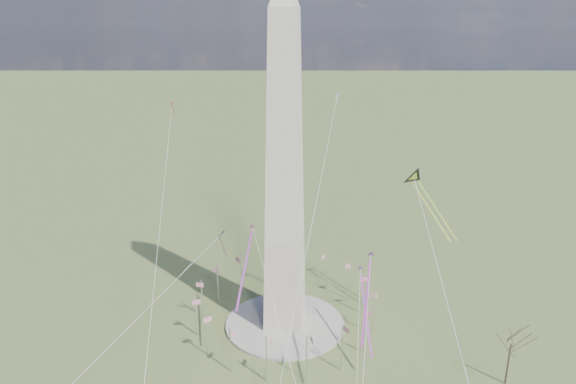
# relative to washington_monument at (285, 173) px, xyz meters

# --- Properties ---
(ground) EXTENTS (2000.00, 2000.00, 0.00)m
(ground) POSITION_rel_washington_monument_xyz_m (0.00, 0.00, -47.95)
(ground) COLOR #4A5E2F
(ground) RESTS_ON ground
(plaza) EXTENTS (36.00, 36.00, 0.80)m
(plaza) POSITION_rel_washington_monument_xyz_m (0.00, 0.00, -47.55)
(plaza) COLOR #9F9C92
(plaza) RESTS_ON ground
(washington_monument) EXTENTS (15.56, 15.56, 100.00)m
(washington_monument) POSITION_rel_washington_monument_xyz_m (0.00, 0.00, 0.00)
(washington_monument) COLOR beige
(washington_monument) RESTS_ON plaza
(flagpole_ring) EXTENTS (54.40, 54.40, 13.00)m
(flagpole_ring) POSITION_rel_washington_monument_xyz_m (-0.00, -0.00, -40.68)
(flagpole_ring) COLOR silver
(flagpole_ring) RESTS_ON ground
(tree_near) EXTENTS (9.98, 9.98, 17.46)m
(tree_near) POSITION_rel_washington_monument_xyz_m (59.92, -16.47, -35.50)
(tree_near) COLOR #3F3626
(tree_near) RESTS_ON ground
(kite_delta_black) EXTENTS (15.99, 19.05, 16.80)m
(kite_delta_black) POSITION_rel_washington_monument_xyz_m (36.40, 14.80, -4.68)
(kite_delta_black) COLOR black
(kite_delta_black) RESTS_ON ground
(kite_diamond_purple) EXTENTS (1.95, 3.16, 10.03)m
(kite_diamond_purple) POSITION_rel_washington_monument_xyz_m (-21.93, 10.01, -24.64)
(kite_diamond_purple) COLOR #3D1A75
(kite_diamond_purple) RESTS_ON ground
(kite_streamer_left) EXTENTS (2.15, 20.74, 14.23)m
(kite_streamer_left) POSITION_rel_washington_monument_xyz_m (24.23, -22.14, -20.42)
(kite_streamer_left) COLOR red
(kite_streamer_left) RESTS_ON ground
(kite_streamer_mid) EXTENTS (2.23, 22.19, 15.23)m
(kite_streamer_mid) POSITION_rel_washington_monument_xyz_m (-8.54, -9.99, -20.63)
(kite_streamer_mid) COLOR red
(kite_streamer_mid) RESTS_ON ground
(kite_streamer_right) EXTENTS (5.86, 22.14, 15.35)m
(kite_streamer_right) POSITION_rel_washington_monument_xyz_m (23.35, -6.52, -32.74)
(kite_streamer_right) COLOR red
(kite_streamer_right) RESTS_ON ground
(kite_small_red) EXTENTS (1.51, 1.78, 4.77)m
(kite_small_red) POSITION_rel_washington_monument_xyz_m (-46.98, 37.39, 12.02)
(kite_small_red) COLOR red
(kite_small_red) RESTS_ON ground
(kite_small_white) EXTENTS (1.53, 1.39, 4.22)m
(kite_small_white) POSITION_rel_washington_monument_xyz_m (10.19, 45.48, 15.11)
(kite_small_white) COLOR white
(kite_small_white) RESTS_ON ground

